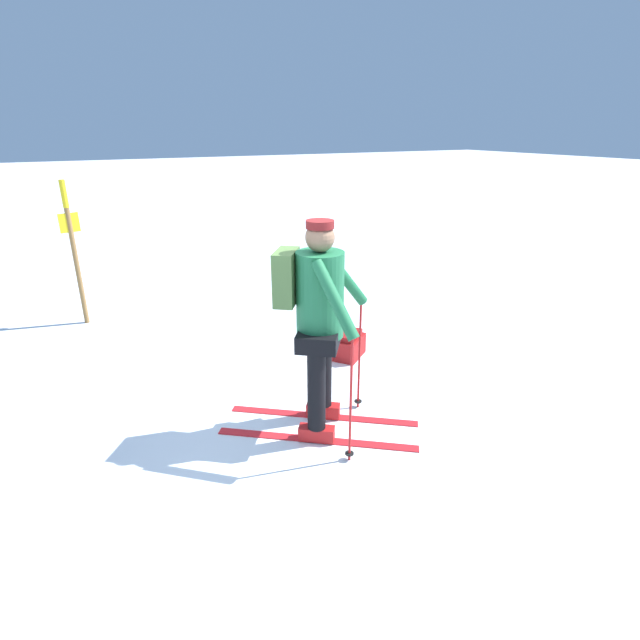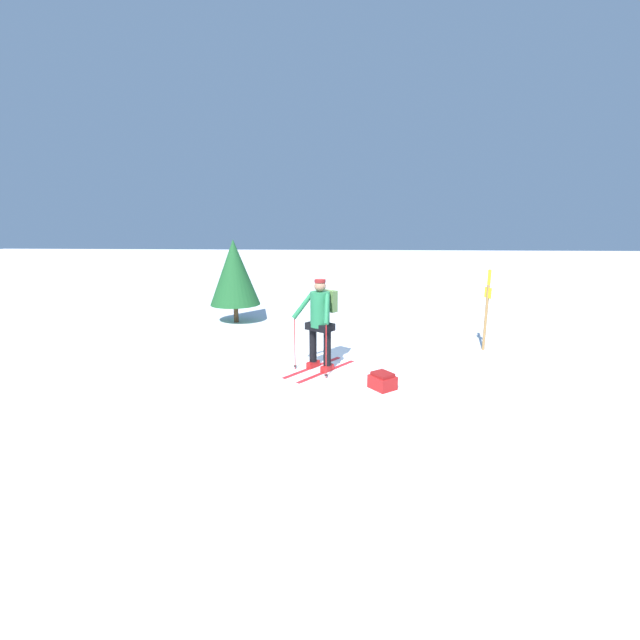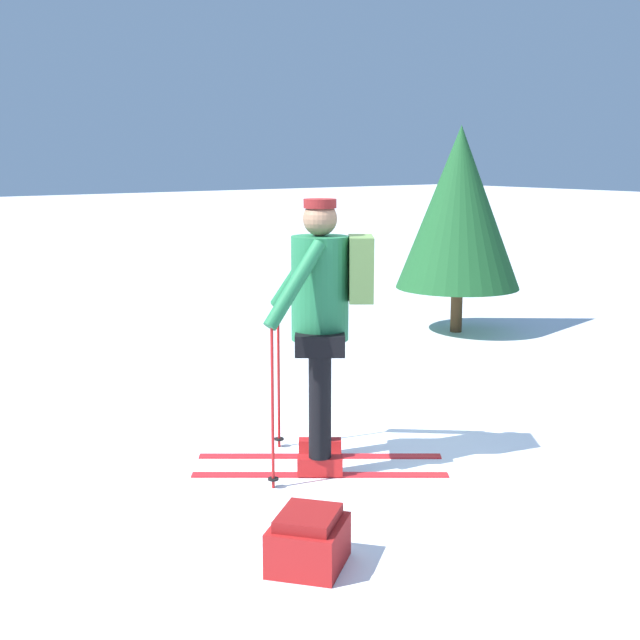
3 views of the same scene
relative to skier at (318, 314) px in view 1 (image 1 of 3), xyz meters
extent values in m
plane|color=white|center=(0.04, 0.44, -1.07)|extent=(80.00, 80.00, 0.00)
cube|color=red|center=(0.14, -0.13, -1.07)|extent=(1.10, 1.43, 0.01)
cube|color=red|center=(0.14, -0.13, -1.00)|extent=(0.27, 0.31, 0.12)
cylinder|color=black|center=(0.14, -0.13, -0.56)|extent=(0.15, 0.15, 0.76)
cube|color=red|center=(-0.16, 0.10, -1.07)|extent=(1.10, 1.43, 0.01)
cube|color=red|center=(-0.16, 0.10, -1.00)|extent=(0.27, 0.31, 0.12)
cylinder|color=black|center=(-0.16, 0.10, -0.56)|extent=(0.15, 0.15, 0.76)
cube|color=black|center=(-0.01, -0.02, -0.18)|extent=(0.61, 0.57, 0.14)
cylinder|color=#1E663D|center=(-0.01, -0.02, 0.17)|extent=(0.38, 0.38, 0.69)
sphere|color=#8C664C|center=(-0.01, -0.02, 0.63)|extent=(0.23, 0.23, 0.23)
cylinder|color=maroon|center=(-0.01, -0.02, 0.72)|extent=(0.22, 0.22, 0.06)
cube|color=#4C6B38|center=(0.15, 0.20, 0.30)|extent=(0.36, 0.33, 0.43)
cylinder|color=red|center=(0.13, -0.50, -0.53)|extent=(0.02, 0.02, 1.08)
cylinder|color=black|center=(0.13, -0.50, -1.01)|extent=(0.07, 0.07, 0.01)
cylinder|color=#1E663D|center=(0.13, -0.32, 0.23)|extent=(0.09, 0.46, 0.55)
cylinder|color=red|center=(-0.52, -0.01, -0.53)|extent=(0.02, 0.02, 1.08)
cylinder|color=black|center=(-0.52, -0.01, -1.01)|extent=(0.07, 0.07, 0.01)
cylinder|color=#1E663D|center=(-0.34, 0.04, 0.23)|extent=(0.47, 0.22, 0.55)
cube|color=maroon|center=(1.16, -0.97, -0.95)|extent=(0.54, 0.55, 0.24)
cube|color=maroon|center=(1.16, -0.97, -0.80)|extent=(0.44, 0.45, 0.06)
cylinder|color=olive|center=(3.70, 1.59, -0.14)|extent=(0.06, 0.06, 1.87)
cylinder|color=yellow|center=(3.70, 1.59, 0.63)|extent=(0.07, 0.07, 0.34)
cube|color=yellow|center=(3.70, 1.59, 0.28)|extent=(0.08, 0.24, 0.24)
camera|label=1|loc=(-3.32, 1.74, 1.42)|focal=28.00mm
camera|label=2|loc=(0.51, -8.19, 1.80)|focal=24.00mm
camera|label=3|loc=(4.66, -3.50, 1.05)|focal=50.00mm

